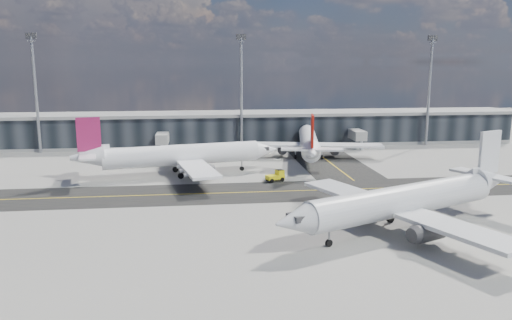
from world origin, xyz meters
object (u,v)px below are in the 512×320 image
object	(u,v)px
service_van	(249,148)
airliner_af	(179,155)
airliner_redtail	(309,142)
baggage_tug	(276,176)
airliner_near	(406,200)

from	to	relation	value
service_van	airliner_af	bearing A→B (deg)	-118.52
airliner_redtail	baggage_tug	distance (m)	23.69
airliner_af	airliner_redtail	bearing A→B (deg)	103.00
airliner_near	baggage_tug	xyz separation A→B (m)	(-12.84, 29.16, -2.95)
baggage_tug	airliner_redtail	bearing A→B (deg)	131.22
airliner_af	airliner_near	world-z (taller)	airliner_near
airliner_near	service_van	bearing A→B (deg)	-9.99
airliner_near	service_van	world-z (taller)	airliner_near
baggage_tug	service_van	bearing A→B (deg)	162.00
airliner_af	airliner_redtail	world-z (taller)	airliner_af
airliner_redtail	service_van	xyz separation A→B (m)	(-12.74, 11.63, -3.12)
airliner_near	airliner_af	bearing A→B (deg)	17.00
airliner_af	airliner_redtail	size ratio (longest dim) A/B	1.01
airliner_redtail	service_van	distance (m)	17.53
airliner_near	baggage_tug	distance (m)	32.00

